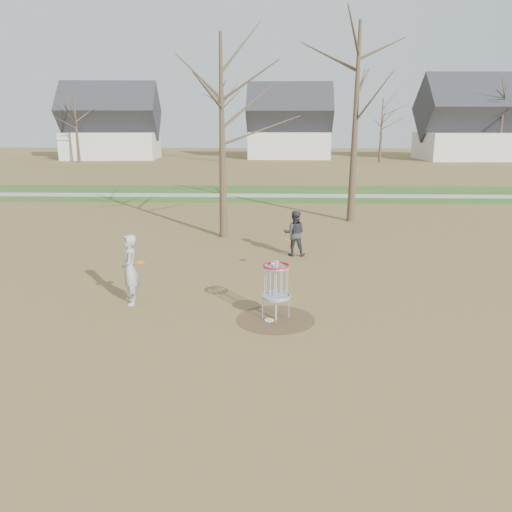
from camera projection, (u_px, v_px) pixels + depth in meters
The scene contains 11 objects.
ground at pixel (276, 320), 11.40m from camera, with size 160.00×160.00×0.00m, color brown.
green_band at pixel (274, 193), 31.67m from camera, with size 160.00×8.00×0.01m, color #2D5119.
footpath at pixel (274, 195), 30.70m from camera, with size 160.00×1.50×0.01m, color #9E9E99.
dirt_circle at pixel (276, 319), 11.40m from camera, with size 1.80×1.80×0.01m, color #47331E.
player_standing at pixel (130, 270), 12.18m from camera, with size 0.64×0.42×1.75m, color #A5A5A5.
player_throwing at pixel (295, 233), 16.70m from camera, with size 0.75×0.58×1.54m, color #323035.
disc_grounded at pixel (269, 320), 11.32m from camera, with size 0.22×0.22×0.02m, color silver.
discs_in_play at pixel (223, 249), 13.20m from camera, with size 3.83×2.71×0.07m.
disc_golf_basket at pixel (276, 281), 11.16m from camera, with size 0.64×0.64×1.35m.
bare_trees at pixel (294, 111), 44.51m from camera, with size 52.62×44.98×9.00m.
houses_row at pixel (309, 130), 61.09m from camera, with size 56.51×10.01×7.26m.
Camera 1 is at (-0.11, -10.64, 4.35)m, focal length 35.00 mm.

